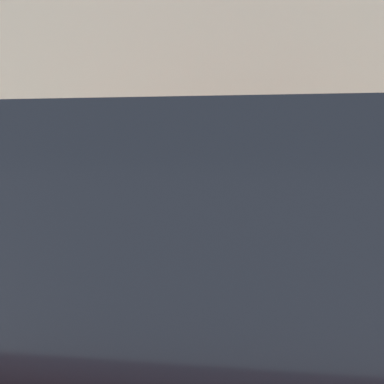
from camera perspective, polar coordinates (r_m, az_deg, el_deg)
name	(u,v)px	position (r m, az deg, el deg)	size (l,w,h in m)	color
sidewalk	(188,267)	(4.29, -0.76, -14.10)	(24.00, 2.80, 0.15)	#BCB7AD
building_facade	(194,117)	(6.23, 0.42, 14.12)	(24.00, 0.30, 4.72)	beige
parking_meter	(192,202)	(2.81, 0.00, -1.85)	(0.18, 0.13, 1.44)	#2D2D30
parked_car_beside_meter	(347,297)	(1.81, 27.50, -17.40)	(5.03, 2.25, 1.78)	black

